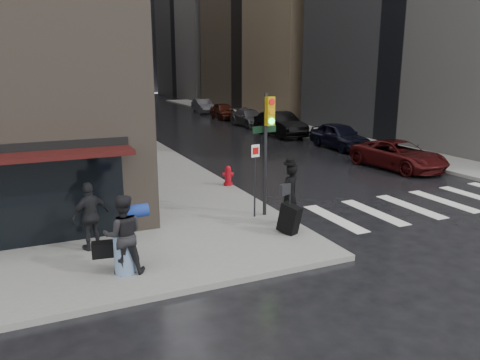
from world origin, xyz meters
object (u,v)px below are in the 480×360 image
Objects in this scene: parked_car_2 at (280,124)px; parked_car_5 at (203,106)px; man_overcoat at (289,199)px; parked_car_1 at (339,136)px; parked_car_0 at (399,155)px; man_greycoat at (91,216)px; parked_car_3 at (250,118)px; man_jeans at (123,234)px; parked_car_4 at (224,111)px; fire_hydrant at (228,176)px; traffic_light at (266,138)px.

parked_car_5 is at bearing 88.58° from parked_car_2.
man_overcoat reaches higher than parked_car_1.
parked_car_1 is at bearing 76.57° from parked_car_0.
parked_car_3 is at bearing -147.95° from man_greycoat.
man_jeans is (-5.05, -1.19, 0.07)m from man_overcoat.
parked_car_3 is at bearing 86.72° from parked_car_2.
parked_car_4 is (0.46, 11.54, -0.11)m from parked_car_2.
parked_car_4 is (0.43, 23.07, 0.05)m from parked_car_0.
man_greycoat is at bearing -66.59° from man_jeans.
parked_car_2 reaches higher than parked_car_1.
parked_car_3 is (-0.42, 11.54, -0.09)m from parked_car_1.
parked_car_2 is at bearing -87.71° from parked_car_4.
parked_car_2 is at bearing -155.65° from man_greycoat.
fire_hydrant is (5.33, 6.51, -0.58)m from man_jeans.
fire_hydrant is 0.19× the size of parked_car_5.
parked_car_1 reaches higher than parked_car_0.
man_overcoat reaches higher than man_jeans.
parked_car_0 is 17.31m from parked_car_3.
fire_hydrant is 8.85m from parked_car_0.
man_jeans is at bearing -138.71° from parked_car_1.
man_jeans is 0.49× the size of traffic_light.
parked_car_5 reaches higher than parked_car_3.
parked_car_4 is at bearing -107.97° from man_jeans.
traffic_light is at bearing -161.75° from parked_car_0.
man_jeans is at bearing 81.40° from man_greycoat.
parked_car_2 reaches higher than fire_hydrant.
parked_car_0 is 23.08m from parked_car_4.
parked_car_3 is at bearing 62.18° from fire_hydrant.
parked_car_4 is at bearing 62.51° from traffic_light.
man_jeans is 0.41× the size of parked_car_3.
parked_car_2 is (8.82, 11.64, 0.32)m from fire_hydrant.
parked_car_5 is (0.51, 28.84, 0.04)m from parked_car_0.
parked_car_0 is (14.18, 6.61, -0.42)m from man_jeans.
parked_car_1 is 23.07m from parked_car_5.
man_greycoat is 0.41× the size of parked_car_1.
parked_car_3 is at bearing 58.01° from traffic_light.
parked_car_3 is 1.09× the size of parked_car_4.
man_jeans reaches higher than parked_car_5.
parked_car_0 is 5.82m from parked_car_1.
man_overcoat is 2.06m from traffic_light.
traffic_light reaches higher than parked_car_3.
parked_car_3 is at bearing 82.96° from parked_car_0.
parked_car_1 is (9.89, 11.19, -0.26)m from man_overcoat.
traffic_light is at bearing -133.64° from parked_car_1.
traffic_light is at bearing -101.79° from parked_car_5.
man_greycoat is 0.37× the size of parked_car_0.
parked_car_2 reaches higher than parked_car_5.
fire_hydrant is 0.18× the size of parked_car_1.
parked_car_0 reaches higher than parked_car_3.
parked_car_4 is at bearing 92.72° from parked_car_1.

